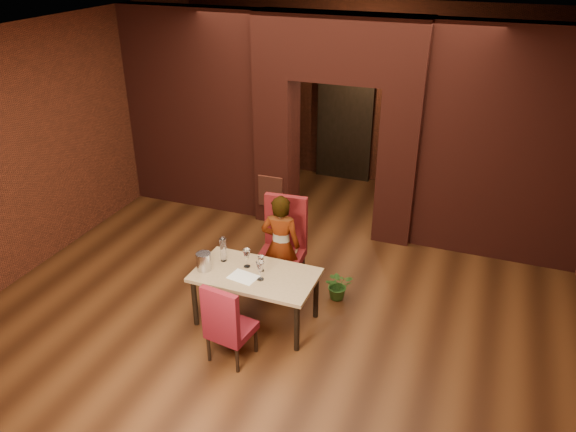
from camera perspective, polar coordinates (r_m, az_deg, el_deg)
name	(u,v)px	position (r m, az deg, el deg)	size (l,w,h in m)	color
floor	(289,292)	(7.33, 0.06, -7.72)	(8.00, 8.00, 0.00)	#4C2913
ceiling	(289,36)	(6.11, 0.08, 17.82)	(7.00, 8.00, 0.04)	silver
wall_back	(369,95)	(10.20, 8.26, 12.08)	(7.00, 0.04, 3.20)	maroon
wall_left	(49,142)	(8.38, -23.10, 6.91)	(0.04, 8.00, 3.20)	maroon
pillar_left	(277,149)	(8.77, -1.10, 6.81)	(0.55, 0.55, 2.30)	maroon
pillar_right	(399,165)	(8.30, 11.22, 5.08)	(0.55, 0.55, 2.30)	maroon
lintel	(341,47)	(8.06, 5.36, 16.69)	(2.45, 0.55, 0.90)	maroon
wing_wall_left	(195,112)	(9.23, -9.43, 10.43)	(2.27, 0.35, 3.20)	maroon
wing_wall_right	(508,148)	(8.06, 21.45, 6.46)	(2.27, 0.35, 3.20)	maroon
vent_panel	(271,192)	(8.75, -1.78, 2.50)	(0.40, 0.03, 0.50)	#A84A31
rear_door	(345,124)	(10.39, 5.82, 9.33)	(0.90, 0.08, 2.10)	black
rear_door_frame	(344,124)	(10.35, 5.75, 9.27)	(1.02, 0.04, 2.22)	black
dining_table	(256,297)	(6.67, -3.28, -8.25)	(1.41, 0.79, 0.66)	tan
chair_far	(281,247)	(7.11, -0.72, -3.12)	(0.55, 0.55, 1.21)	maroon
chair_near	(231,320)	(6.09, -5.79, -10.50)	(0.44, 0.44, 0.96)	maroon
person_seated	(281,246)	(6.98, -0.75, -3.02)	(0.50, 0.33, 1.36)	silver
wine_glass_a	(247,258)	(6.56, -4.21, -4.30)	(0.09, 0.09, 0.23)	white
wine_glass_b	(261,264)	(6.48, -2.73, -4.85)	(0.08, 0.08, 0.19)	white
wine_glass_c	(260,271)	(6.31, -2.84, -5.58)	(0.09, 0.09, 0.23)	white
tasting_sheet	(243,277)	(6.43, -4.56, -6.20)	(0.32, 0.23, 0.00)	white
wine_bucket	(204,261)	(6.56, -8.55, -4.59)	(0.17, 0.17, 0.21)	#BBBAC2
water_bottle	(223,249)	(6.68, -6.61, -3.35)	(0.07, 0.07, 0.32)	white
potted_plant	(338,285)	(7.14, 5.15, -6.99)	(0.35, 0.30, 0.39)	#2F5F20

